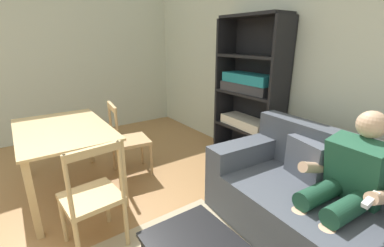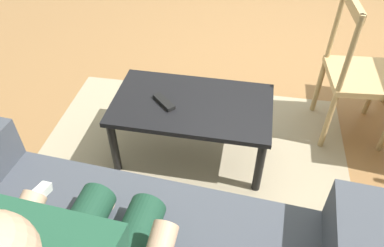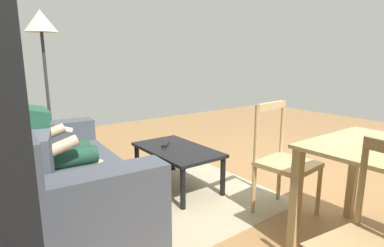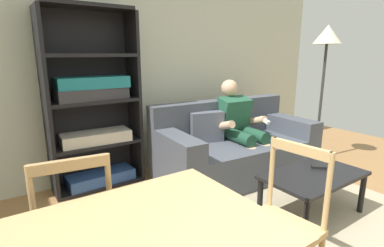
{
  "view_description": "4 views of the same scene",
  "coord_description": "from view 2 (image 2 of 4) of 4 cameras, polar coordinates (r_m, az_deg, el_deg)",
  "views": [
    {
      "loc": [
        1.75,
        0.29,
        1.65
      ],
      "look_at": [
        -0.13,
        1.61,
        0.9
      ],
      "focal_mm": 24.28,
      "sensor_mm": 36.0,
      "label": 1
    },
    {
      "loc": [
        0.53,
        2.74,
        1.77
      ],
      "look_at": [
        0.84,
        1.07,
        0.25
      ],
      "focal_mm": 34.38,
      "sensor_mm": 36.0,
      "label": 2
    },
    {
      "loc": [
        -1.64,
        2.74,
        1.3
      ],
      "look_at": [
        -0.13,
        1.61,
        0.9
      ],
      "focal_mm": 28.92,
      "sensor_mm": 36.0,
      "label": 3
    },
    {
      "loc": [
        -1.46,
        -0.34,
        1.46
      ],
      "look_at": [
        -0.13,
        1.61,
        0.9
      ],
      "focal_mm": 27.58,
      "sensor_mm": 36.0,
      "label": 4
    }
  ],
  "objects": [
    {
      "name": "dining_chair_facing_couch",
      "position": [
        2.55,
        24.34,
        6.89
      ],
      "size": [
        0.46,
        0.46,
        0.94
      ],
      "color": "tan",
      "rests_on": "ground_plane"
    },
    {
      "name": "ground_plane",
      "position": [
        3.3,
        18.2,
        7.29
      ],
      "size": [
        8.34,
        8.34,
        0.0
      ],
      "primitive_type": "plane",
      "color": "#9E7042"
    },
    {
      "name": "coffee_table",
      "position": [
        2.21,
        -0.0,
        2.11
      ],
      "size": [
        0.94,
        0.55,
        0.41
      ],
      "color": "black",
      "rests_on": "ground_plane"
    },
    {
      "name": "tv_remote",
      "position": [
        2.16,
        -4.37,
        3.37
      ],
      "size": [
        0.16,
        0.15,
        0.02
      ],
      "primitive_type": "cube",
      "rotation": [
        0.0,
        0.0,
        0.81
      ],
      "color": "black",
      "rests_on": "coffee_table"
    },
    {
      "name": "area_rug",
      "position": [
        2.45,
        -0.0,
        -4.24
      ],
      "size": [
        2.02,
        1.43,
        0.01
      ],
      "primitive_type": "cube",
      "rotation": [
        0.0,
        0.0,
        0.01
      ],
      "color": "tan",
      "rests_on": "ground_plane"
    }
  ]
}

